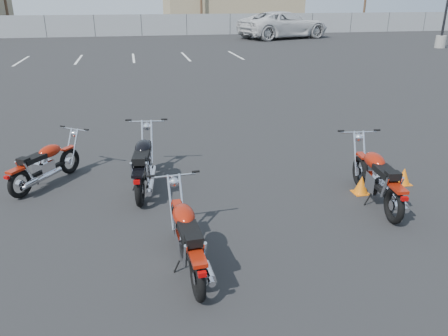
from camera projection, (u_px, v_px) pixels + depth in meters
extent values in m
plane|color=black|center=(219.00, 221.00, 6.85)|extent=(120.00, 120.00, 0.00)
torus|color=black|center=(70.00, 161.00, 8.63)|extent=(0.37, 0.47, 0.51)
cylinder|color=silver|center=(70.00, 161.00, 8.63)|extent=(0.15, 0.16, 0.14)
torus|color=black|center=(20.00, 184.00, 7.57)|extent=(0.37, 0.47, 0.51)
cylinder|color=silver|center=(20.00, 184.00, 7.57)|extent=(0.15, 0.16, 0.14)
cube|color=black|center=(46.00, 170.00, 8.09)|extent=(0.58, 0.78, 0.05)
cube|color=silver|center=(44.00, 168.00, 8.03)|extent=(0.38, 0.40, 0.26)
cylinder|color=silver|center=(43.00, 160.00, 7.97)|extent=(0.26, 0.27, 0.23)
ellipsoid|color=#951A09|center=(50.00, 151.00, 8.10)|extent=(0.50, 0.55, 0.22)
cube|color=black|center=(33.00, 159.00, 7.75)|extent=(0.45, 0.51, 0.09)
cube|color=black|center=(23.00, 161.00, 7.56)|extent=(0.24, 0.23, 0.10)
cube|color=#951A09|center=(17.00, 170.00, 7.46)|extent=(0.33, 0.38, 0.04)
cube|color=#951A09|center=(68.00, 148.00, 8.53)|extent=(0.26, 0.30, 0.03)
cylinder|color=silver|center=(28.00, 171.00, 7.56)|extent=(0.12, 0.15, 0.33)
cylinder|color=silver|center=(19.00, 169.00, 7.64)|extent=(0.12, 0.15, 0.33)
cylinder|color=silver|center=(42.00, 179.00, 7.84)|extent=(0.60, 0.81, 0.11)
cylinder|color=silver|center=(30.00, 183.00, 7.60)|extent=(0.26, 0.31, 0.11)
cylinder|color=silver|center=(75.00, 147.00, 8.58)|extent=(0.23, 0.30, 0.67)
cylinder|color=silver|center=(68.00, 146.00, 8.64)|extent=(0.23, 0.30, 0.67)
sphere|color=silver|center=(75.00, 134.00, 8.65)|extent=(0.19, 0.19, 0.14)
cylinder|color=silver|center=(75.00, 129.00, 8.63)|extent=(0.50, 0.36, 0.03)
cylinder|color=black|center=(86.00, 130.00, 8.49)|extent=(0.10, 0.08, 0.03)
cylinder|color=black|center=(62.00, 126.00, 8.71)|extent=(0.10, 0.08, 0.03)
cylinder|color=black|center=(39.00, 179.00, 8.12)|extent=(0.12, 0.09, 0.26)
cube|color=#990505|center=(7.00, 177.00, 7.29)|extent=(0.10, 0.09, 0.05)
torus|color=black|center=(147.00, 159.00, 8.60)|extent=(0.19, 0.61, 0.60)
cylinder|color=silver|center=(147.00, 159.00, 8.60)|extent=(0.12, 0.17, 0.16)
torus|color=black|center=(140.00, 189.00, 7.25)|extent=(0.19, 0.61, 0.60)
cylinder|color=silver|center=(140.00, 189.00, 7.25)|extent=(0.12, 0.17, 0.16)
cube|color=black|center=(144.00, 171.00, 7.91)|extent=(0.24, 1.06, 0.06)
cube|color=silver|center=(143.00, 169.00, 7.84)|extent=(0.33, 0.42, 0.30)
cylinder|color=silver|center=(143.00, 159.00, 7.78)|extent=(0.23, 0.28, 0.27)
ellipsoid|color=black|center=(143.00, 148.00, 7.94)|extent=(0.38, 0.62, 0.26)
cube|color=black|center=(141.00, 158.00, 7.50)|extent=(0.33, 0.58, 0.10)
cube|color=black|center=(139.00, 161.00, 7.25)|extent=(0.24, 0.21, 0.12)
cube|color=black|center=(138.00, 172.00, 7.12)|extent=(0.23, 0.44, 0.05)
cube|color=black|center=(146.00, 144.00, 8.48)|extent=(0.17, 0.36, 0.04)
cylinder|color=silver|center=(147.00, 172.00, 7.31)|extent=(0.07, 0.19, 0.39)
cylinder|color=silver|center=(132.00, 172.00, 7.29)|extent=(0.07, 0.19, 0.39)
cylinder|color=silver|center=(152.00, 180.00, 7.67)|extent=(0.24, 1.11, 0.13)
cylinder|color=silver|center=(150.00, 186.00, 7.36)|extent=(0.17, 0.37, 0.13)
cylinder|color=silver|center=(152.00, 141.00, 8.60)|extent=(0.10, 0.40, 0.79)
cylinder|color=silver|center=(142.00, 142.00, 8.59)|extent=(0.10, 0.40, 0.79)
sphere|color=silver|center=(147.00, 127.00, 8.65)|extent=(0.18, 0.18, 0.16)
cylinder|color=silver|center=(147.00, 121.00, 8.63)|extent=(0.70, 0.12, 0.03)
cylinder|color=black|center=(164.00, 119.00, 8.62)|extent=(0.12, 0.05, 0.04)
cylinder|color=black|center=(128.00, 120.00, 8.57)|extent=(0.12, 0.05, 0.04)
cylinder|color=black|center=(136.00, 183.00, 7.88)|extent=(0.16, 0.04, 0.30)
cube|color=#990505|center=(137.00, 182.00, 6.90)|extent=(0.11, 0.07, 0.06)
torus|color=black|center=(178.00, 224.00, 6.21)|extent=(0.13, 0.56, 0.55)
cylinder|color=silver|center=(178.00, 224.00, 6.21)|extent=(0.10, 0.15, 0.15)
torus|color=black|center=(198.00, 278.00, 5.01)|extent=(0.13, 0.56, 0.55)
cylinder|color=silver|center=(198.00, 278.00, 5.01)|extent=(0.10, 0.15, 0.15)
cube|color=black|center=(187.00, 245.00, 5.59)|extent=(0.15, 0.97, 0.06)
cube|color=silver|center=(187.00, 244.00, 5.53)|extent=(0.28, 0.36, 0.28)
cylinder|color=silver|center=(187.00, 232.00, 5.47)|extent=(0.20, 0.24, 0.24)
ellipsoid|color=#951A09|center=(184.00, 215.00, 5.61)|extent=(0.31, 0.55, 0.24)
cube|color=black|center=(190.00, 233.00, 5.22)|extent=(0.27, 0.52, 0.09)
cube|color=black|center=(194.00, 240.00, 5.00)|extent=(0.21, 0.18, 0.11)
cube|color=#951A09|center=(197.00, 257.00, 4.88)|extent=(0.19, 0.40, 0.05)
cube|color=#951A09|center=(178.00, 205.00, 6.10)|extent=(0.14, 0.32, 0.04)
cylinder|color=silver|center=(204.00, 253.00, 5.07)|extent=(0.06, 0.17, 0.36)
cylinder|color=silver|center=(185.00, 256.00, 5.02)|extent=(0.06, 0.17, 0.36)
cylinder|color=silver|center=(203.00, 259.00, 5.40)|extent=(0.14, 1.02, 0.12)
cylinder|color=silver|center=(208.00, 271.00, 5.13)|extent=(0.13, 0.33, 0.12)
cylinder|color=silver|center=(182.00, 201.00, 6.22)|extent=(0.06, 0.37, 0.73)
cylinder|color=silver|center=(170.00, 202.00, 6.18)|extent=(0.06, 0.37, 0.73)
sphere|color=silver|center=(174.00, 182.00, 6.24)|extent=(0.16, 0.16, 0.15)
cylinder|color=silver|center=(173.00, 176.00, 6.23)|extent=(0.65, 0.06, 0.03)
cylinder|color=black|center=(196.00, 172.00, 6.27)|extent=(0.11, 0.04, 0.03)
cylinder|color=black|center=(151.00, 176.00, 6.12)|extent=(0.11, 0.04, 0.03)
cylinder|color=black|center=(179.00, 262.00, 5.54)|extent=(0.15, 0.03, 0.28)
cube|color=#990505|center=(202.00, 274.00, 4.69)|extent=(0.10, 0.06, 0.06)
torus|color=black|center=(360.00, 171.00, 8.02)|extent=(0.18, 0.59, 0.58)
cylinder|color=silver|center=(360.00, 171.00, 8.02)|extent=(0.12, 0.17, 0.16)
torus|color=black|center=(394.00, 205.00, 6.71)|extent=(0.18, 0.59, 0.58)
cylinder|color=silver|center=(394.00, 205.00, 6.71)|extent=(0.12, 0.17, 0.16)
cube|color=black|center=(376.00, 185.00, 7.35)|extent=(0.23, 1.03, 0.06)
cube|color=silver|center=(377.00, 183.00, 7.28)|extent=(0.32, 0.40, 0.29)
cylinder|color=silver|center=(379.00, 173.00, 7.22)|extent=(0.22, 0.27, 0.26)
ellipsoid|color=#951A09|center=(374.00, 161.00, 7.38)|extent=(0.37, 0.60, 0.25)
cube|color=black|center=(386.00, 172.00, 6.95)|extent=(0.32, 0.56, 0.10)
cube|color=black|center=(393.00, 176.00, 6.71)|extent=(0.23, 0.20, 0.12)
cube|color=#951A09|center=(397.00, 188.00, 6.58)|extent=(0.23, 0.43, 0.05)
cube|color=#951A09|center=(362.00, 156.00, 7.91)|extent=(0.17, 0.34, 0.04)
cylinder|color=silver|center=(399.00, 187.00, 6.77)|extent=(0.07, 0.18, 0.38)
cylinder|color=silver|center=(385.00, 187.00, 6.75)|extent=(0.07, 0.18, 0.38)
cylinder|color=silver|center=(392.00, 195.00, 7.11)|extent=(0.22, 1.07, 0.12)
cylinder|color=silver|center=(401.00, 202.00, 6.82)|extent=(0.16, 0.36, 0.13)
cylinder|color=silver|center=(364.00, 153.00, 8.02)|extent=(0.09, 0.39, 0.77)
cylinder|color=silver|center=(355.00, 153.00, 8.01)|extent=(0.09, 0.39, 0.77)
sphere|color=silver|center=(358.00, 138.00, 8.06)|extent=(0.17, 0.17, 0.16)
cylinder|color=silver|center=(358.00, 132.00, 8.05)|extent=(0.68, 0.12, 0.03)
cylinder|color=black|center=(377.00, 130.00, 8.04)|extent=(0.12, 0.05, 0.04)
cylinder|color=black|center=(341.00, 131.00, 7.99)|extent=(0.12, 0.05, 0.04)
cylinder|color=black|center=(369.00, 197.00, 7.32)|extent=(0.15, 0.04, 0.29)
cube|color=#990505|center=(405.00, 199.00, 6.37)|extent=(0.10, 0.07, 0.06)
cone|color=orange|center=(361.00, 184.00, 7.77)|extent=(0.25, 0.25, 0.32)
cube|color=orange|center=(360.00, 193.00, 7.83)|extent=(0.27, 0.27, 0.01)
cone|color=orange|center=(404.00, 176.00, 8.15)|extent=(0.24, 0.24, 0.31)
cube|color=orange|center=(402.00, 184.00, 8.21)|extent=(0.26, 0.26, 0.01)
cylinder|color=gray|center=(441.00, 42.00, 29.58)|extent=(0.70, 0.70, 0.80)
cube|color=gray|center=(141.00, 25.00, 38.38)|extent=(80.00, 0.04, 1.80)
cylinder|color=black|center=(45.00, 26.00, 36.84)|extent=(0.06, 0.06, 1.80)
cylinder|color=black|center=(94.00, 26.00, 37.61)|extent=(0.06, 0.06, 1.80)
cylinder|color=black|center=(141.00, 25.00, 38.38)|extent=(0.06, 0.06, 1.80)
cylinder|color=black|center=(187.00, 25.00, 39.14)|extent=(0.06, 0.06, 1.80)
cylinder|color=black|center=(230.00, 24.00, 39.91)|extent=(0.06, 0.06, 1.80)
cylinder|color=black|center=(272.00, 23.00, 40.67)|extent=(0.06, 0.06, 1.80)
cylinder|color=black|center=(312.00, 23.00, 41.44)|extent=(0.06, 0.06, 1.80)
cylinder|color=black|center=(351.00, 22.00, 42.20)|extent=(0.06, 0.06, 1.80)
cylinder|color=black|center=(388.00, 22.00, 42.97)|extent=(0.06, 0.06, 1.80)
cylinder|color=black|center=(424.00, 22.00, 43.73)|extent=(0.06, 0.06, 1.80)
cube|color=#968561|center=(230.00, 11.00, 48.19)|extent=(14.00, 9.00, 3.40)
cube|color=silver|center=(21.00, 61.00, 23.71)|extent=(0.12, 4.00, 0.01)
cube|color=silver|center=(79.00, 59.00, 24.29)|extent=(0.12, 4.00, 0.01)
cube|color=silver|center=(133.00, 58.00, 24.86)|extent=(0.12, 4.00, 0.01)
cube|color=silver|center=(186.00, 57.00, 25.44)|extent=(0.12, 4.00, 0.01)
cube|color=silver|center=(236.00, 55.00, 26.01)|extent=(0.12, 4.00, 0.01)
imported|color=silver|center=(284.00, 17.00, 35.86)|extent=(6.06, 9.54, 3.38)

